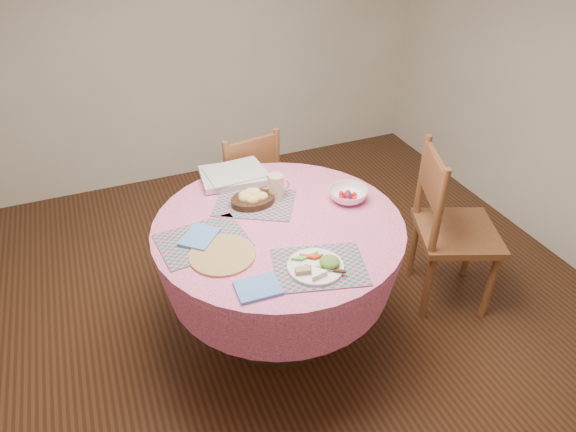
% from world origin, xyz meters
% --- Properties ---
extents(ground, '(4.00, 4.00, 0.00)m').
position_xyz_m(ground, '(0.00, 0.00, 0.00)').
color(ground, '#331C0F').
rests_on(ground, ground).
extents(room_envelope, '(4.01, 4.01, 2.71)m').
position_xyz_m(room_envelope, '(0.00, 0.00, 1.71)').
color(room_envelope, silver).
rests_on(room_envelope, ground).
extents(dining_table, '(1.24, 1.24, 0.75)m').
position_xyz_m(dining_table, '(0.00, 0.00, 0.56)').
color(dining_table, pink).
rests_on(dining_table, ground).
extents(chair_right, '(0.57, 0.59, 0.99)m').
position_xyz_m(chair_right, '(1.00, -0.08, 0.52)').
color(chair_right, brown).
rests_on(chair_right, ground).
extents(chair_back, '(0.47, 0.46, 0.89)m').
position_xyz_m(chair_back, '(0.09, 0.83, 0.47)').
color(chair_back, brown).
rests_on(chair_back, ground).
extents(placemat_front, '(0.46, 0.39, 0.01)m').
position_xyz_m(placemat_front, '(0.04, -0.38, 0.75)').
color(placemat_front, '#126752').
rests_on(placemat_front, dining_table).
extents(placemat_left, '(0.43, 0.34, 0.01)m').
position_xyz_m(placemat_left, '(-0.38, 0.00, 0.75)').
color(placemat_left, '#126752').
rests_on(placemat_left, dining_table).
extents(placemat_back, '(0.50, 0.46, 0.01)m').
position_xyz_m(placemat_back, '(-0.05, 0.21, 0.75)').
color(placemat_back, '#126752').
rests_on(placemat_back, dining_table).
extents(wicker_trivet, '(0.30, 0.30, 0.01)m').
position_xyz_m(wicker_trivet, '(-0.33, -0.14, 0.76)').
color(wicker_trivet, '#AC8F4A').
rests_on(wicker_trivet, dining_table).
extents(napkin_near, '(0.18, 0.15, 0.01)m').
position_xyz_m(napkin_near, '(-0.25, -0.41, 0.76)').
color(napkin_near, '#4E81CA').
rests_on(napkin_near, dining_table).
extents(napkin_far, '(0.22, 0.23, 0.01)m').
position_xyz_m(napkin_far, '(-0.39, 0.02, 0.76)').
color(napkin_far, '#4E81CA').
rests_on(napkin_far, placemat_left).
extents(dinner_plate, '(0.25, 0.25, 0.05)m').
position_xyz_m(dinner_plate, '(0.03, -0.39, 0.77)').
color(dinner_plate, white).
rests_on(dinner_plate, placemat_front).
extents(bread_bowl, '(0.23, 0.23, 0.08)m').
position_xyz_m(bread_bowl, '(-0.06, 0.21, 0.79)').
color(bread_bowl, black).
rests_on(bread_bowl, placemat_back).
extents(latte_mug, '(0.12, 0.08, 0.13)m').
position_xyz_m(latte_mug, '(0.08, 0.22, 0.82)').
color(latte_mug, '#C5B287').
rests_on(latte_mug, placemat_back).
extents(fruit_bowl, '(0.23, 0.23, 0.06)m').
position_xyz_m(fruit_bowl, '(0.41, 0.06, 0.78)').
color(fruit_bowl, white).
rests_on(fruit_bowl, dining_table).
extents(newspaper_stack, '(0.37, 0.30, 0.04)m').
position_xyz_m(newspaper_stack, '(-0.08, 0.49, 0.78)').
color(newspaper_stack, silver).
rests_on(newspaper_stack, dining_table).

